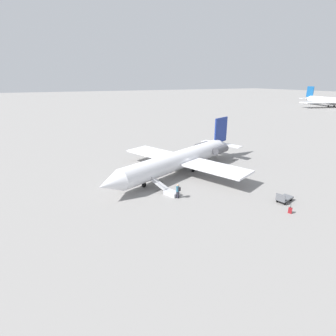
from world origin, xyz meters
name	(u,v)px	position (x,y,z in m)	size (l,w,h in m)	color
ground_plane	(178,174)	(0.00, 0.00, 0.00)	(600.00, 600.00, 0.00)	gray
airplane_main	(182,159)	(-0.86, -0.36, 2.14)	(26.94, 20.90, 7.13)	silver
boarding_stairs	(169,191)	(4.48, 6.08, 0.38)	(2.49, 4.09, 1.75)	#B2B2B7
passenger	(178,190)	(4.04, 7.55, 1.00)	(0.45, 0.57, 1.74)	#23232D
luggage_cart	(284,198)	(-6.47, 13.83, 0.46)	(2.40, 1.60, 1.22)	#595B60
suitcase	(290,210)	(-4.86, 16.03, 0.33)	(0.37, 0.42, 0.88)	maroon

